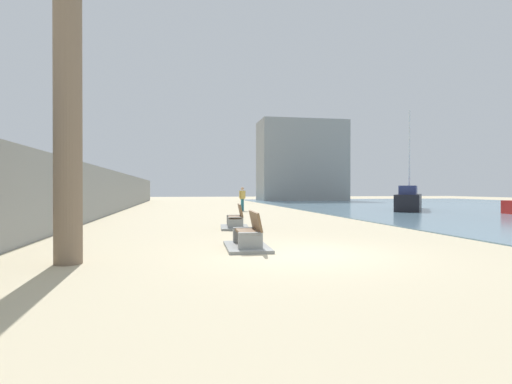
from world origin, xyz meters
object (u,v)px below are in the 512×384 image
Objects in this scene: bench_near at (248,240)px; boat_mid_bay at (409,200)px; bench_far at (235,222)px; person_walking at (242,197)px.

bench_near is 0.29× the size of boat_mid_bay.
boat_mid_bay is at bearing 38.25° from bench_far.
person_walking is 0.23× the size of boat_mid_bay.
bench_far is at bearing -99.75° from person_walking.
bench_far is (0.41, 5.60, 0.00)m from bench_near.
boat_mid_bay is at bearing -7.90° from person_walking.
bench_near is at bearing -131.14° from boat_mid_bay.
boat_mid_bay is (14.82, 16.97, 0.53)m from bench_near.
person_walking is at bearing 80.25° from bench_far.
bench_far is 1.26× the size of person_walking.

